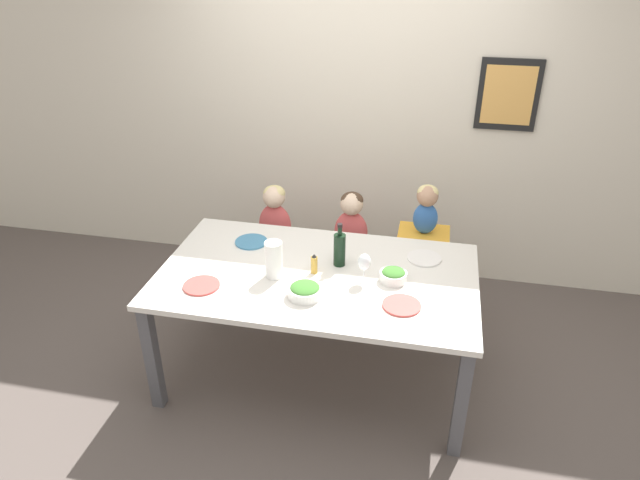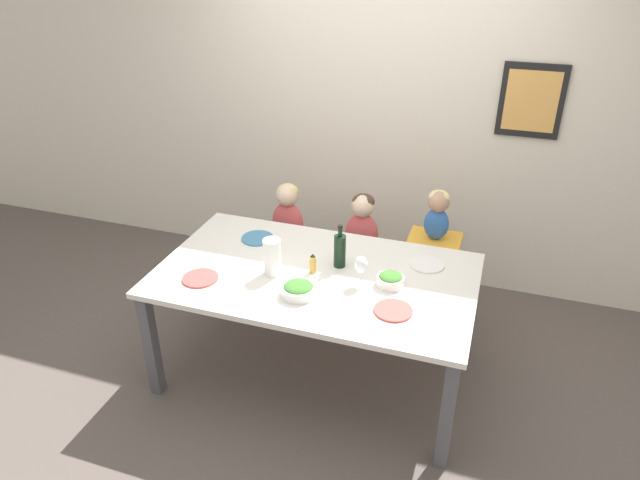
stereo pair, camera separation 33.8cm
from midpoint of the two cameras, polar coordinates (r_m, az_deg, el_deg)
The scene contains 19 objects.
ground_plane at distance 3.86m, azimuth -2.83°, elevation -13.01°, with size 14.00×14.00×0.00m, color #564C47.
wall_back at distance 4.45m, azimuth 1.52°, elevation 12.84°, with size 10.00×0.09×2.70m.
dining_table at distance 3.44m, azimuth -3.10°, elevation -4.52°, with size 1.89×1.10×0.76m.
chair_far_left at distance 4.37m, azimuth -6.60°, elevation -1.32°, with size 0.42×0.37×0.47m.
chair_far_center at distance 4.24m, azimuth 0.75°, elevation -2.13°, with size 0.42×0.37×0.47m.
chair_right_highchair at distance 4.12m, azimuth 7.88°, elevation -1.20°, with size 0.36×0.32×0.68m.
person_child_left at distance 4.22m, azimuth -6.84°, elevation 2.58°, with size 0.24×0.17×0.47m.
person_child_center at distance 4.08m, azimuth 0.79°, elevation 1.87°, with size 0.24×0.17×0.47m.
person_baby_right at distance 3.95m, azimuth 8.23°, elevation 3.44°, with size 0.17×0.15×0.36m.
wine_bottle at distance 3.42m, azimuth -0.85°, elevation -0.96°, with size 0.07×0.07×0.28m.
paper_towel_roll at distance 3.34m, azimuth -7.55°, elevation -2.05°, with size 0.10×0.10×0.23m.
wine_glass_near at distance 3.25m, azimuth 1.50°, elevation -2.35°, with size 0.08×0.08×0.18m.
salad_bowl_large at distance 3.18m, azimuth -4.57°, elevation -5.15°, with size 0.19×0.19×0.08m.
salad_bowl_small at distance 3.31m, azimuth 4.47°, elevation -3.61°, with size 0.16×0.16×0.08m.
dinner_plate_front_left at distance 3.38m, azimuth -14.61°, elevation -4.52°, with size 0.21×0.21×0.01m.
dinner_plate_back_left at distance 3.77m, azimuth -9.46°, elevation -0.24°, with size 0.21×0.21×0.01m.
dinner_plate_back_right at distance 3.56m, azimuth 7.73°, elevation -1.90°, with size 0.21×0.21×0.01m.
dinner_plate_front_right at distance 3.12m, azimuth 5.10°, elevation -6.63°, with size 0.21×0.21×0.01m.
condiment_bottle_hot_sauce at distance 3.38m, azimuth -3.44°, elevation -2.46°, with size 0.04×0.04×0.13m.
Camera 1 is at (0.62, -2.82, 2.56)m, focal length 32.00 mm.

